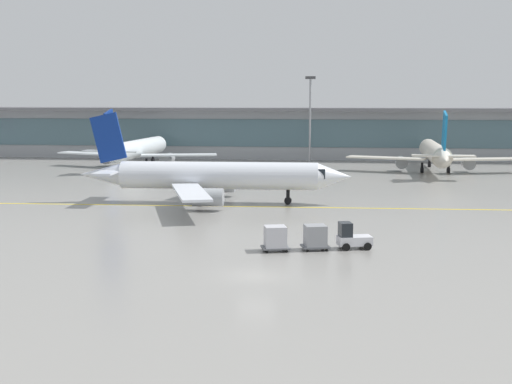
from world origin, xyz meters
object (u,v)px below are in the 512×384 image
at_px(taxiing_regional_jet, 215,176).
at_px(cargo_dolly_trailing, 275,238).
at_px(gate_airplane_2, 435,153).
at_px(gate_airplane_1, 137,149).
at_px(baggage_tug, 352,237).
at_px(apron_light_mast_1, 310,116).
at_px(cargo_dolly_lead, 315,236).

height_order(taxiing_regional_jet, cargo_dolly_trailing, taxiing_regional_jet).
bearing_deg(gate_airplane_2, gate_airplane_1, 88.88).
height_order(baggage_tug, apron_light_mast_1, apron_light_mast_1).
height_order(gate_airplane_1, cargo_dolly_trailing, gate_airplane_1).
bearing_deg(gate_airplane_2, baggage_tug, 168.17).
distance_m(gate_airplane_2, cargo_dolly_trailing, 62.70).
height_order(baggage_tug, cargo_dolly_trailing, baggage_tug).
distance_m(gate_airplane_1, cargo_dolly_trailing, 68.06).
xyz_separation_m(baggage_tug, cargo_dolly_trailing, (-5.84, -1.48, 0.16)).
bearing_deg(taxiing_regional_jet, gate_airplane_1, 115.59).
bearing_deg(cargo_dolly_trailing, gate_airplane_1, 100.49).
bearing_deg(cargo_dolly_lead, baggage_tug, -0.00).
height_order(gate_airplane_2, apron_light_mast_1, apron_light_mast_1).
distance_m(gate_airplane_1, cargo_dolly_lead, 68.69).
xyz_separation_m(taxiing_regional_jet, cargo_dolly_trailing, (8.67, -23.42, -1.95)).
relative_size(gate_airplane_1, baggage_tug, 10.37).
height_order(gate_airplane_2, baggage_tug, gate_airplane_2).
bearing_deg(baggage_tug, apron_light_mast_1, 80.61).
distance_m(gate_airplane_2, taxiing_regional_jet, 45.89).
distance_m(taxiing_regional_jet, cargo_dolly_lead, 25.57).
bearing_deg(baggage_tug, taxiing_regional_jet, 109.25).
bearing_deg(cargo_dolly_trailing, baggage_tug, -0.00).
bearing_deg(gate_airplane_2, cargo_dolly_trailing, 163.29).
relative_size(gate_airplane_2, cargo_dolly_trailing, 12.11).
xyz_separation_m(gate_airplane_1, cargo_dolly_trailing, (28.45, -61.80, -1.90)).
relative_size(cargo_dolly_lead, cargo_dolly_trailing, 1.00).
relative_size(taxiing_regional_jet, apron_light_mast_1, 1.99).
xyz_separation_m(cargo_dolly_lead, cargo_dolly_trailing, (-3.03, -0.77, 0.00)).
distance_m(gate_airplane_1, apron_light_mast_1, 31.01).
xyz_separation_m(cargo_dolly_lead, apron_light_mast_1, (-3.30, 72.79, 7.23)).
height_order(taxiing_regional_jet, apron_light_mast_1, apron_light_mast_1).
height_order(gate_airplane_2, taxiing_regional_jet, taxiing_regional_jet).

